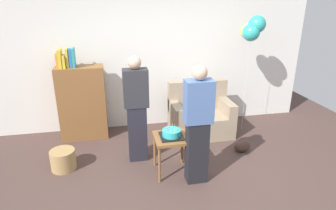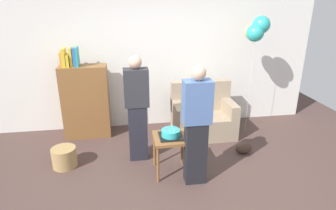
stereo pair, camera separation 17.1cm
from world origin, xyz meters
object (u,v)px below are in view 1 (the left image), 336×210
at_px(couch, 200,116).
at_px(bookshelf, 82,102).
at_px(person_holding_cake, 198,125).
at_px(balloon_bunch, 252,29).
at_px(handbag, 242,146).
at_px(side_table, 172,142).
at_px(person_blowing_candles, 136,109).
at_px(wicker_basket, 63,160).
at_px(birthday_cake, 172,133).

distance_m(couch, bookshelf, 2.13).
bearing_deg(person_holding_cake, couch, -80.94).
distance_m(bookshelf, balloon_bunch, 3.20).
distance_m(couch, handbag, 0.97).
bearing_deg(bookshelf, balloon_bunch, -5.22).
relative_size(bookshelf, side_table, 2.83).
relative_size(person_holding_cake, handbag, 5.82).
distance_m(couch, person_blowing_candles, 1.47).
height_order(wicker_basket, balloon_bunch, balloon_bunch).
bearing_deg(balloon_bunch, side_table, -145.08).
relative_size(side_table, person_blowing_candles, 0.35).
relative_size(handbag, balloon_bunch, 0.13).
relative_size(side_table, handbag, 2.04).
relative_size(person_blowing_candles, wicker_basket, 4.53).
distance_m(bookshelf, person_blowing_candles, 1.29).
distance_m(couch, wicker_basket, 2.45).
height_order(birthday_cake, handbag, birthday_cake).
height_order(bookshelf, handbag, bookshelf).
bearing_deg(balloon_bunch, wicker_basket, -166.72).
height_order(wicker_basket, handbag, wicker_basket).
height_order(bookshelf, balloon_bunch, balloon_bunch).
bearing_deg(person_blowing_candles, side_table, -47.00).
relative_size(bookshelf, wicker_basket, 4.49).
bearing_deg(bookshelf, person_holding_cake, -46.51).
xyz_separation_m(person_blowing_candles, balloon_bunch, (2.08, 0.68, 1.05)).
height_order(birthday_cake, wicker_basket, birthday_cake).
xyz_separation_m(side_table, wicker_basket, (-1.55, 0.40, -0.34)).
xyz_separation_m(birthday_cake, person_holding_cake, (0.29, -0.26, 0.21)).
xyz_separation_m(person_blowing_candles, handbag, (1.69, -0.13, -0.73)).
height_order(person_holding_cake, wicker_basket, person_holding_cake).
distance_m(wicker_basket, balloon_bunch, 3.71).
distance_m(person_holding_cake, wicker_basket, 2.07).
relative_size(couch, balloon_bunch, 0.52).
xyz_separation_m(wicker_basket, balloon_bunch, (3.20, 0.75, 1.73)).
relative_size(bookshelf, person_holding_cake, 0.99).
xyz_separation_m(person_holding_cake, balloon_bunch, (1.36, 1.41, 1.05)).
distance_m(side_table, birthday_cake, 0.14).
height_order(person_blowing_candles, balloon_bunch, balloon_bunch).
distance_m(bookshelf, wicker_basket, 1.18).
xyz_separation_m(wicker_basket, handbag, (2.81, -0.06, -0.05)).
height_order(bookshelf, birthday_cake, bookshelf).
xyz_separation_m(handbag, balloon_bunch, (0.39, 0.81, 1.78)).
xyz_separation_m(birthday_cake, wicker_basket, (-1.55, 0.40, -0.47)).
distance_m(birthday_cake, wicker_basket, 1.66).
bearing_deg(side_table, wicker_basket, 165.54).
relative_size(side_table, balloon_bunch, 0.27).
bearing_deg(person_blowing_candles, person_holding_cake, -44.46).
bearing_deg(wicker_basket, person_holding_cake, -19.56).
bearing_deg(birthday_cake, side_table, 93.96).
xyz_separation_m(person_holding_cake, wicker_basket, (-1.84, 0.65, -0.68)).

